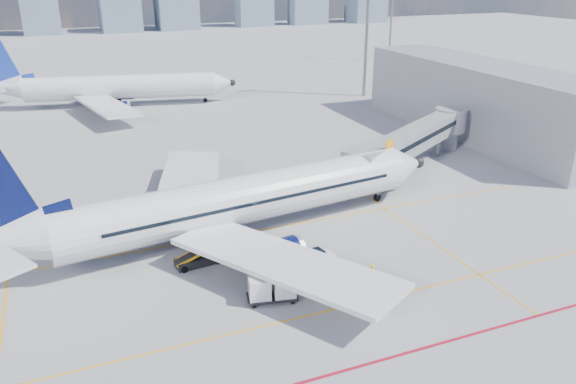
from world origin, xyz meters
The scene contains 13 objects.
ground centered at (0.00, 0.00, 0.00)m, with size 420.00×420.00×0.00m, color gray.
apron_markings centered at (-0.58, -3.91, 0.01)m, with size 90.00×35.12×0.01m.
jet_bridge centered at (23.51, 16.91, 3.74)m, with size 23.55×15.78×6.30m.
terminal_block centered at (39.95, 26.00, 5.00)m, with size 10.00×42.00×10.00m.
floodlight_mast_ne centered at (38.00, 55.00, 13.59)m, with size 3.20×0.61×25.45m.
floodlight_mast_far centered at (65.00, 90.00, 13.59)m, with size 3.20×0.61×25.45m.
distant_skyline centered at (-0.54, 190.00, 9.00)m, with size 251.75×15.72×22.43m.
main_aircraft centered at (-2.30, 7.73, 3.21)m, with size 43.90×38.14×12.86m.
second_aircraft centered at (-6.25, 64.06, 3.22)m, with size 41.72×36.00×12.28m.
baggage_tug centered at (3.02, -0.15, 0.74)m, with size 2.37×1.63×1.54m.
cargo_dolly centered at (-2.26, -3.31, 1.07)m, with size 3.80×2.28×1.95m.
belt_loader centered at (-5.70, 3.82, 0.57)m, with size 5.51×1.87×2.21m.
ramp_worker centered at (5.53, -4.05, 0.84)m, with size 0.61×0.40×1.68m, color yellow.
Camera 1 is at (-14.20, -35.62, 22.17)m, focal length 35.00 mm.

